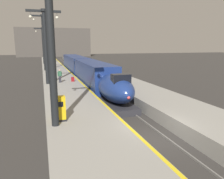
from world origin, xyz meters
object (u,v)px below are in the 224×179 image
station_column_mid (45,40)px  station_column_far (43,38)px  station_column_near (50,26)px  passenger_near_edge (60,75)px  ticket_machine_yellow (60,109)px  station_column_distant (43,42)px  rolling_suitcase (73,79)px  highspeed_train_main (85,70)px

station_column_mid → station_column_far: bearing=90.0°
station_column_near → station_column_mid: station_column_near is taller
passenger_near_edge → ticket_machine_yellow: passenger_near_edge is taller
station_column_near → station_column_distant: bearing=90.0°
ticket_machine_yellow → station_column_near: bearing=-113.8°
station_column_mid → rolling_suitcase: 6.06m
station_column_mid → passenger_near_edge: 4.68m
rolling_suitcase → station_column_far: bearing=102.2°
station_column_near → rolling_suitcase: station_column_near is taller
highspeed_train_main → station_column_far: station_column_far is taller
passenger_near_edge → rolling_suitcase: 1.83m
station_column_near → passenger_near_edge: bearing=84.4°
highspeed_train_main → station_column_near: (-5.90, -21.37, 4.96)m
station_column_mid → station_column_distant: 30.82m
station_column_far → ticket_machine_yellow: 30.35m
station_column_mid → station_column_far: 15.62m
highspeed_train_main → ticket_machine_yellow: highspeed_train_main is taller
rolling_suitcase → ticket_machine_yellow: size_ratio=0.61×
highspeed_train_main → rolling_suitcase: bearing=-116.0°
highspeed_train_main → station_column_mid: bearing=-133.1°
highspeed_train_main → station_column_far: (-5.90, 9.30, 5.21)m
station_column_near → passenger_near_edge: size_ratio=5.78×
station_column_far → rolling_suitcase: (3.21, -14.82, -5.78)m
station_column_far → passenger_near_edge: bearing=-84.2°
station_column_near → rolling_suitcase: 17.09m
station_column_near → station_column_distant: station_column_near is taller
passenger_near_edge → rolling_suitcase: passenger_near_edge is taller
station_column_near → ticket_machine_yellow: size_ratio=6.10×
station_column_distant → rolling_suitcase: bearing=-83.9°
station_column_far → station_column_near: bearing=-90.0°
highspeed_train_main → passenger_near_edge: bearing=-127.0°
rolling_suitcase → ticket_machine_yellow: bearing=-100.7°
station_column_distant → passenger_near_edge: 30.68m
ticket_machine_yellow → rolling_suitcase: bearing=79.3°
station_column_distant → ticket_machine_yellow: size_ratio=5.65×
station_column_far → ticket_machine_yellow: station_column_far is taller
highspeed_train_main → ticket_machine_yellow: bearing=-105.1°
highspeed_train_main → station_column_distant: 25.63m
passenger_near_edge → station_column_mid: bearing=-161.6°
station_column_far → ticket_machine_yellow: bearing=-89.3°
station_column_near → ticket_machine_yellow: 5.16m
station_column_far → ticket_machine_yellow: size_ratio=6.41×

